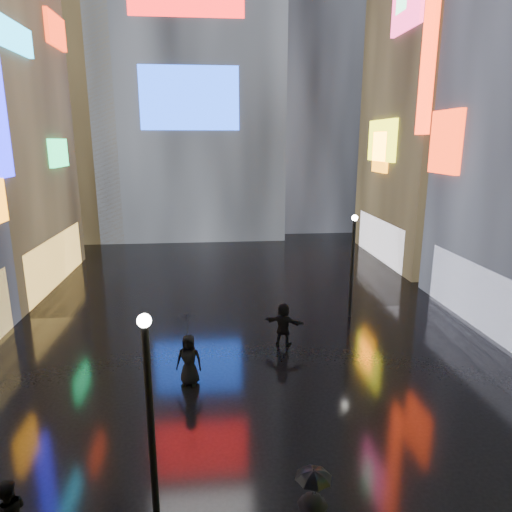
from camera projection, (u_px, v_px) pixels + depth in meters
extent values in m
plane|color=black|center=(241.00, 311.00, 23.80)|extent=(140.00, 140.00, 0.00)
cube|color=#FFC659|center=(56.00, 260.00, 28.19)|extent=(0.20, 10.00, 3.00)
cube|color=#16CD63|center=(58.00, 153.00, 28.39)|extent=(0.25, 3.00, 1.71)
cube|color=#16A1D9|center=(11.00, 35.00, 21.97)|extent=(0.25, 4.84, 1.37)
cube|color=red|center=(55.00, 31.00, 28.39)|extent=(0.25, 3.32, 1.94)
cube|color=white|center=(479.00, 296.00, 21.58)|extent=(0.20, 9.00, 3.00)
cube|color=red|center=(446.00, 142.00, 23.80)|extent=(0.25, 2.99, 3.26)
cube|color=red|center=(430.00, 41.00, 25.24)|extent=(0.25, 1.40, 10.00)
cube|color=black|center=(461.00, 61.00, 31.52)|extent=(10.00, 12.00, 28.00)
cube|color=white|center=(380.00, 239.00, 34.12)|extent=(0.20, 9.00, 3.00)
cube|color=yellow|center=(382.00, 141.00, 32.66)|extent=(0.25, 4.92, 2.91)
cube|color=#E42D6A|center=(408.00, 0.00, 27.89)|extent=(0.25, 4.36, 3.46)
cube|color=orange|center=(380.00, 152.00, 32.97)|extent=(0.25, 2.63, 2.87)
cube|color=black|center=(189.00, 1.00, 41.53)|extent=(16.00, 14.00, 42.00)
cube|color=#194CFF|center=(189.00, 98.00, 36.89)|extent=(8.00, 0.20, 5.00)
cube|color=black|center=(313.00, 55.00, 45.56)|extent=(12.00, 12.00, 34.00)
cube|color=black|center=(67.00, 90.00, 40.53)|extent=(10.00, 10.00, 26.00)
cylinder|color=black|center=(151.00, 429.00, 10.01)|extent=(0.16, 0.16, 5.00)
sphere|color=white|center=(144.00, 321.00, 9.38)|extent=(0.30, 0.30, 0.30)
cylinder|color=black|center=(352.00, 269.00, 22.51)|extent=(0.16, 0.16, 5.00)
sphere|color=white|center=(355.00, 218.00, 21.89)|extent=(0.30, 0.30, 0.30)
imported|color=black|center=(189.00, 360.00, 16.49)|extent=(1.02, 0.76, 1.90)
imported|color=black|center=(283.00, 324.00, 19.70)|extent=(1.83, 1.24, 1.89)
imported|color=black|center=(313.00, 482.00, 9.11)|extent=(0.95, 0.95, 0.63)
imported|color=black|center=(188.00, 325.00, 16.16)|extent=(1.27, 1.27, 0.82)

